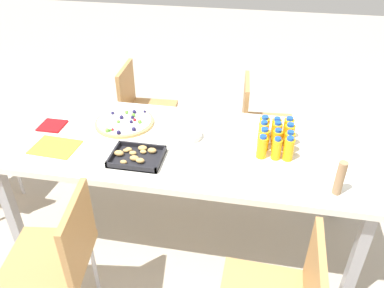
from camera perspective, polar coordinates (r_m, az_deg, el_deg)
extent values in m
plane|color=#B2A899|center=(2.78, -1.10, -12.45)|extent=(12.00, 12.00, 0.00)
cube|color=silver|center=(2.33, -1.29, -0.23)|extent=(2.20, 0.87, 0.04)
cube|color=#99999E|center=(2.86, 20.92, -4.51)|extent=(0.06, 0.06, 0.69)
cube|color=#99999E|center=(3.13, -18.39, -0.29)|extent=(0.06, 0.06, 0.69)
cube|color=#99999E|center=(2.34, 23.08, -15.10)|extent=(0.06, 0.06, 0.69)
cube|color=#99999E|center=(2.67, -25.10, -8.62)|extent=(0.06, 0.06, 0.69)
cylinder|color=silver|center=(3.22, -24.28, -3.81)|extent=(0.02, 0.02, 0.41)
cube|color=#B7844C|center=(3.06, 11.06, 2.43)|extent=(0.43, 0.43, 0.04)
cube|color=#B7844C|center=(2.96, 7.87, 5.83)|extent=(0.06, 0.38, 0.38)
cylinder|color=silver|center=(3.34, 13.21, 0.05)|extent=(0.02, 0.02, 0.41)
cylinder|color=silver|center=(3.08, 13.68, -3.20)|extent=(0.02, 0.02, 0.41)
cylinder|color=silver|center=(3.32, 7.74, 0.40)|extent=(0.02, 0.02, 0.41)
cylinder|color=silver|center=(3.05, 7.72, -2.85)|extent=(0.02, 0.02, 0.41)
cube|color=#B7844C|center=(2.14, -20.41, -15.69)|extent=(0.45, 0.45, 0.04)
cube|color=#B7844C|center=(1.94, -16.36, -12.63)|extent=(0.08, 0.38, 0.38)
cylinder|color=silver|center=(2.47, -21.55, -16.24)|extent=(0.02, 0.02, 0.41)
cylinder|color=silver|center=(2.37, -14.11, -17.18)|extent=(0.02, 0.02, 0.41)
cube|color=#B7844C|center=(1.77, 17.43, -18.82)|extent=(0.04, 0.38, 0.38)
cube|color=#B7844C|center=(3.24, -6.18, 4.75)|extent=(0.42, 0.42, 0.04)
cube|color=#B7844C|center=(3.20, -9.63, 7.91)|extent=(0.05, 0.38, 0.38)
cylinder|color=silver|center=(3.47, -2.76, 2.29)|extent=(0.02, 0.02, 0.41)
cylinder|color=silver|center=(3.20, -3.79, -0.64)|extent=(0.02, 0.02, 0.41)
cylinder|color=silver|center=(3.53, -7.87, 2.65)|extent=(0.02, 0.02, 0.41)
cylinder|color=silver|center=(3.28, -9.28, -0.20)|extent=(0.02, 0.02, 0.41)
cylinder|color=#F9AF14|center=(2.40, 13.93, 2.15)|extent=(0.06, 0.06, 0.13)
cylinder|color=blue|center=(2.36, 14.16, 3.63)|extent=(0.04, 0.04, 0.02)
cylinder|color=#FAAC14|center=(2.40, 12.25, 2.24)|extent=(0.06, 0.06, 0.12)
cylinder|color=blue|center=(2.36, 12.43, 3.61)|extent=(0.04, 0.04, 0.02)
cylinder|color=#F9AE14|center=(2.39, 10.54, 2.44)|extent=(0.06, 0.06, 0.12)
cylinder|color=blue|center=(2.36, 10.71, 3.85)|extent=(0.04, 0.04, 0.02)
cylinder|color=#FAAD14|center=(2.33, 14.04, 1.20)|extent=(0.06, 0.06, 0.13)
cylinder|color=blue|center=(2.29, 14.28, 2.75)|extent=(0.04, 0.04, 0.02)
cylinder|color=#FAAE14|center=(2.32, 12.32, 1.43)|extent=(0.06, 0.06, 0.13)
cylinder|color=blue|center=(2.29, 12.54, 3.01)|extent=(0.04, 0.04, 0.02)
cylinder|color=#F8AF14|center=(2.32, 10.39, 1.58)|extent=(0.06, 0.06, 0.13)
cylinder|color=blue|center=(2.29, 10.56, 3.09)|extent=(0.04, 0.04, 0.02)
cylinder|color=#F9AE14|center=(2.27, 14.05, 0.13)|extent=(0.06, 0.06, 0.12)
cylinder|color=blue|center=(2.23, 14.29, 1.64)|extent=(0.04, 0.04, 0.02)
cylinder|color=#FAAD14|center=(2.26, 12.34, 0.41)|extent=(0.05, 0.05, 0.13)
cylinder|color=blue|center=(2.23, 12.56, 1.96)|extent=(0.04, 0.04, 0.02)
cylinder|color=#F9AF14|center=(2.26, 10.47, 0.59)|extent=(0.06, 0.06, 0.12)
cylinder|color=blue|center=(2.23, 10.65, 2.09)|extent=(0.04, 0.04, 0.02)
cylinder|color=#FAAD14|center=(2.20, 14.00, -0.80)|extent=(0.06, 0.06, 0.13)
cylinder|color=blue|center=(2.17, 14.26, 0.79)|extent=(0.04, 0.04, 0.02)
cylinder|color=#FAAC14|center=(2.20, 12.30, -0.77)|extent=(0.05, 0.05, 0.12)
cylinder|color=blue|center=(2.16, 12.52, 0.72)|extent=(0.03, 0.03, 0.02)
cylinder|color=#F9AE14|center=(2.19, 10.22, -0.52)|extent=(0.06, 0.06, 0.13)
cylinder|color=blue|center=(2.16, 10.40, 1.04)|extent=(0.04, 0.04, 0.02)
cylinder|color=tan|center=(2.54, -9.88, 3.15)|extent=(0.38, 0.38, 0.02)
cylinder|color=white|center=(2.53, -9.90, 3.39)|extent=(0.35, 0.35, 0.01)
sphere|color=#1E1947|center=(2.55, -10.32, 3.88)|extent=(0.03, 0.03, 0.03)
sphere|color=red|center=(2.51, -8.41, 3.53)|extent=(0.02, 0.02, 0.02)
sphere|color=#66B238|center=(2.61, -9.60, 4.62)|extent=(0.02, 0.02, 0.02)
sphere|color=#66B238|center=(2.56, -8.62, 4.20)|extent=(0.03, 0.03, 0.03)
sphere|color=#1E1947|center=(2.54, -8.75, 3.89)|extent=(0.02, 0.02, 0.02)
sphere|color=#1E1947|center=(2.39, -10.73, 1.69)|extent=(0.03, 0.03, 0.03)
sphere|color=#66B238|center=(2.42, -12.35, 1.95)|extent=(0.03, 0.03, 0.03)
sphere|color=red|center=(2.43, -11.60, 2.10)|extent=(0.02, 0.02, 0.02)
sphere|color=#1E1947|center=(2.41, -8.54, 2.17)|extent=(0.03, 0.03, 0.03)
sphere|color=#1E1947|center=(2.62, -11.58, 4.47)|extent=(0.02, 0.02, 0.02)
sphere|color=#1E1947|center=(2.60, -6.97, 4.75)|extent=(0.02, 0.02, 0.02)
sphere|color=#66B238|center=(2.48, -7.69, 3.27)|extent=(0.03, 0.03, 0.03)
sphere|color=#1E1947|center=(2.49, -8.92, 3.24)|extent=(0.02, 0.02, 0.02)
sphere|color=#66B238|center=(2.51, -10.77, 3.26)|extent=(0.02, 0.02, 0.02)
sphere|color=#1E1947|center=(2.60, -8.48, 4.70)|extent=(0.03, 0.03, 0.03)
sphere|color=#66B238|center=(2.43, -11.87, 2.02)|extent=(0.02, 0.02, 0.02)
cube|color=black|center=(2.20, -8.07, -2.12)|extent=(0.29, 0.23, 0.01)
cube|color=black|center=(2.27, -7.29, -0.29)|extent=(0.29, 0.01, 0.03)
cube|color=black|center=(2.11, -8.98, -3.49)|extent=(0.29, 0.01, 0.03)
cube|color=black|center=(2.15, -4.59, -2.24)|extent=(0.01, 0.23, 0.03)
cube|color=black|center=(2.23, -11.48, -1.43)|extent=(0.01, 0.23, 0.03)
ellipsoid|color=tan|center=(2.17, -8.48, -2.06)|extent=(0.05, 0.04, 0.03)
ellipsoid|color=tan|center=(2.25, -7.23, -0.58)|extent=(0.05, 0.04, 0.03)
ellipsoid|color=tan|center=(2.24, -7.31, -0.61)|extent=(0.05, 0.04, 0.03)
ellipsoid|color=tan|center=(2.15, -7.62, -2.43)|extent=(0.05, 0.03, 0.03)
ellipsoid|color=tan|center=(2.15, -10.03, -2.62)|extent=(0.04, 0.03, 0.02)
ellipsoid|color=tan|center=(2.25, -9.69, -0.95)|extent=(0.03, 0.02, 0.02)
ellipsoid|color=tan|center=(2.25, -9.29, -0.78)|extent=(0.04, 0.03, 0.02)
ellipsoid|color=tan|center=(2.22, -8.68, -1.31)|extent=(0.04, 0.03, 0.02)
ellipsoid|color=tan|center=(2.22, -10.68, -1.32)|extent=(0.06, 0.04, 0.03)
ellipsoid|color=tan|center=(2.22, -5.89, -0.95)|extent=(0.05, 0.04, 0.03)
ellipsoid|color=tan|center=(2.22, -7.17, -1.14)|extent=(0.04, 0.03, 0.02)
cylinder|color=silver|center=(2.37, -0.69, 1.10)|extent=(0.18, 0.18, 0.00)
cylinder|color=silver|center=(2.36, -0.69, 1.20)|extent=(0.18, 0.18, 0.00)
cylinder|color=silver|center=(2.36, -0.69, 1.30)|extent=(0.18, 0.18, 0.00)
cylinder|color=silver|center=(2.36, -0.69, 1.40)|extent=(0.18, 0.18, 0.00)
cylinder|color=silver|center=(2.36, -0.69, 1.51)|extent=(0.18, 0.18, 0.00)
cylinder|color=silver|center=(2.35, -0.69, 1.61)|extent=(0.18, 0.18, 0.00)
cylinder|color=silver|center=(2.35, -0.69, 1.71)|extent=(0.18, 0.18, 0.00)
cube|color=red|center=(2.63, -19.85, 2.56)|extent=(0.15, 0.15, 0.01)
cylinder|color=#9E7A56|center=(2.02, 20.90, -4.71)|extent=(0.04, 0.04, 0.19)
cube|color=yellow|center=(2.41, -19.46, -0.43)|extent=(0.27, 0.21, 0.01)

